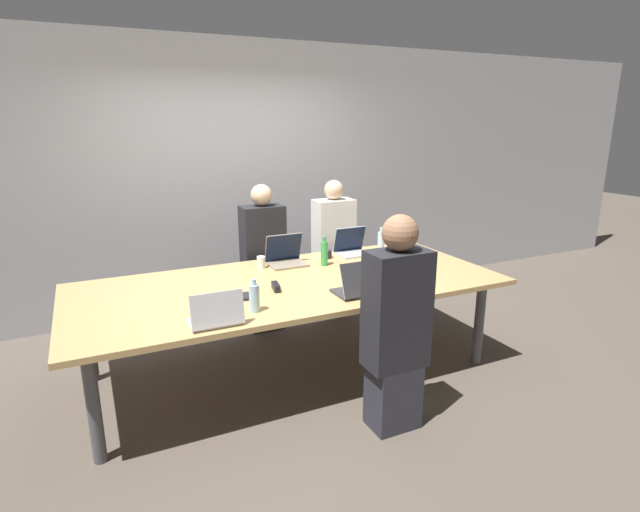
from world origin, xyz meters
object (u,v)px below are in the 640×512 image
person_far_center (263,261)px  cup_far_center (261,262)px  laptop_near_midright (358,286)px  laptop_far_center (286,256)px  cup_near_midright (385,283)px  bottle_far_right (381,243)px  person_near_midright (396,328)px  laptop_near_left (216,315)px  bottle_near_left (254,298)px  stapler (276,287)px  bottle_far_center (324,253)px  person_far_right (333,251)px  laptop_far_right (352,246)px  cup_far_right (327,254)px

person_far_center → cup_far_center: size_ratio=13.81×
laptop_near_midright → laptop_far_center: 0.99m
cup_near_midright → bottle_far_right: bearing=59.8°
person_near_midright → laptop_near_left: person_near_midright is taller
bottle_near_left → laptop_far_center: bearing=57.9°
person_near_midright → bottle_near_left: person_near_midright is taller
stapler → bottle_far_right: bearing=32.9°
bottle_near_left → bottle_far_center: bearing=41.0°
laptop_near_left → person_far_right: bearing=-135.6°
laptop_near_midright → bottle_near_left: (-0.78, 0.02, 0.02)m
bottle_far_right → stapler: 1.36m
cup_far_center → person_far_center: bearing=69.0°
bottle_far_center → person_near_midright: bearing=-94.9°
laptop_far_center → laptop_far_right: (0.69, 0.05, -0.00)m
person_far_center → bottle_far_center: person_far_center is taller
person_far_right → bottle_far_right: 0.65m
person_near_midright → laptop_far_center: (-0.18, 1.46, 0.14)m
person_far_center → bottle_far_right: size_ratio=5.45×
stapler → laptop_near_left: bearing=-130.4°
cup_near_midright → cup_far_right: cup_near_midright is taller
laptop_far_center → laptop_far_right: size_ratio=1.07×
laptop_near_midright → cup_near_midright: laptop_near_midright is taller
laptop_far_center → cup_far_center: 0.24m
bottle_near_left → stapler: size_ratio=1.45×
person_far_center → person_far_right: (0.78, 0.04, -0.00)m
laptop_far_center → cup_near_midright: bearing=-66.1°
laptop_near_midright → person_near_midright: bearing=90.0°
bottle_far_center → laptop_far_right: size_ratio=0.84×
cup_near_midright → stapler: bearing=155.2°
person_far_center → stapler: size_ratio=9.17×
laptop_near_left → cup_far_right: bearing=-139.9°
laptop_near_left → person_near_midright: bearing=160.1°
person_near_midright → cup_far_center: person_near_midright is taller
cup_near_midright → laptop_near_left: 1.32m
laptop_near_left → bottle_far_right: size_ratio=1.24×
cup_far_center → laptop_near_midright: bearing=-66.5°
person_near_midright → cup_near_midright: (0.24, 0.51, 0.11)m
laptop_far_right → person_far_right: (0.04, 0.46, -0.16)m
cup_far_right → laptop_far_center: bearing=-177.1°
bottle_far_right → laptop_far_right: bearing=151.1°
person_far_center → cup_far_right: bearing=-43.9°
laptop_near_midright → bottle_far_center: 0.80m
laptop_near_midright → laptop_far_center: (-0.18, 0.97, 0.00)m
laptop_near_left → laptop_far_center: size_ratio=0.99×
laptop_far_right → cup_far_center: bearing=-175.5°
laptop_near_midright → bottle_far_center: bearing=-97.9°
laptop_near_midright → cup_far_right: (0.24, 0.99, -0.03)m
laptop_far_right → bottle_far_right: bearing=-28.9°
cup_far_center → laptop_near_left: bearing=-121.8°
laptop_near_midright → person_near_midright: size_ratio=0.22×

